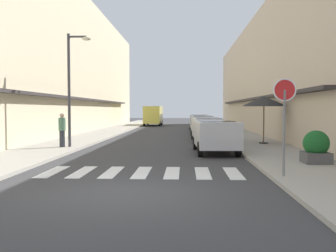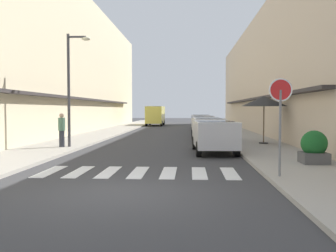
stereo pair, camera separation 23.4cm
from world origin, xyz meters
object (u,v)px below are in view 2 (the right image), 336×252
Objects in this scene: street_lamp at (72,78)px; round_street_sign at (280,101)px; parked_car_far at (203,123)px; pedestrian_walking_near at (62,129)px; parked_car_near at (214,133)px; parked_car_distant at (201,120)px; delivery_van at (155,114)px; parked_car_mid at (208,127)px; planter_corner at (314,148)px; cafe_umbrella at (264,101)px.

round_street_sign is at bearing -42.65° from street_lamp.
pedestrian_walking_near is (-7.47, -11.48, 0.08)m from parked_car_far.
parked_car_distant is at bearing 90.00° from parked_car_near.
round_street_sign reaches higher than parked_car_far.
parked_car_far is 0.73× the size of street_lamp.
delivery_van reaches higher than pedestrian_walking_near.
round_street_sign is (1.39, -12.39, 1.29)m from parked_car_mid.
planter_corner is at bearing -26.91° from street_lamp.
parked_car_distant is at bearing 46.30° from pedestrian_walking_near.
round_street_sign reaches higher than cafe_umbrella.
street_lamp is (-6.96, 1.25, 2.61)m from parked_car_near.
parked_car_mid is 13.06m from parked_car_distant.
round_street_sign is at bearing -125.04° from planter_corner.
cafe_umbrella reaches higher than parked_car_far.
planter_corner is (3.17, -22.91, -0.25)m from parked_car_distant.
parked_car_far is at bearing 100.91° from planter_corner.
parked_car_mid is 4.12m from cafe_umbrella.
cafe_umbrella is (2.93, -15.53, 1.51)m from parked_car_distant.
parked_car_near is at bearing -90.00° from parked_car_far.
parked_car_far is at bearing 94.17° from round_street_sign.
cafe_umbrella is at bearing 12.70° from street_lamp.
delivery_van reaches higher than parked_car_mid.
parked_car_mid reaches higher than planter_corner.
parked_car_distant is (0.00, 13.06, -0.00)m from parked_car_mid.
parked_car_far is 13.70m from pedestrian_walking_near.
planter_corner is (8.46, -31.97, -0.74)m from delivery_van.
delivery_van is 27.09m from pedestrian_walking_near.
parked_car_mid is 8.80m from street_lamp.
parked_car_far is 9.66m from cafe_umbrella.
street_lamp reaches higher than parked_car_mid.
round_street_sign is (6.68, -34.52, 0.80)m from delivery_van.
parked_car_near is 1.06× the size of parked_car_far.
planter_corner is at bearing -82.11° from parked_car_distant.
delivery_van is 3.24× the size of pedestrian_walking_near.
delivery_van is 0.97× the size of street_lamp.
street_lamp is at bearing -93.57° from delivery_van.
parked_car_far is 1.57× the size of cafe_umbrella.
round_street_sign is (1.39, -6.44, 1.29)m from parked_car_near.
parked_car_far is at bearing 35.87° from pedestrian_walking_near.
round_street_sign reaches higher than parked_car_distant.
parked_car_near reaches higher than planter_corner.
round_street_sign is (1.39, -19.01, 1.29)m from parked_car_far.
delivery_van is (-5.29, 22.13, 0.48)m from parked_car_mid.
cafe_umbrella is at bearing 81.13° from round_street_sign.
parked_car_near is 28.58m from delivery_van.
planter_corner is at bearing -46.14° from pedestrian_walking_near.
round_street_sign is 0.49× the size of street_lamp.
parked_car_mid is 1.07× the size of parked_car_far.
parked_car_near is at bearing -10.17° from street_lamp.
delivery_van is 1.98× the size of round_street_sign.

